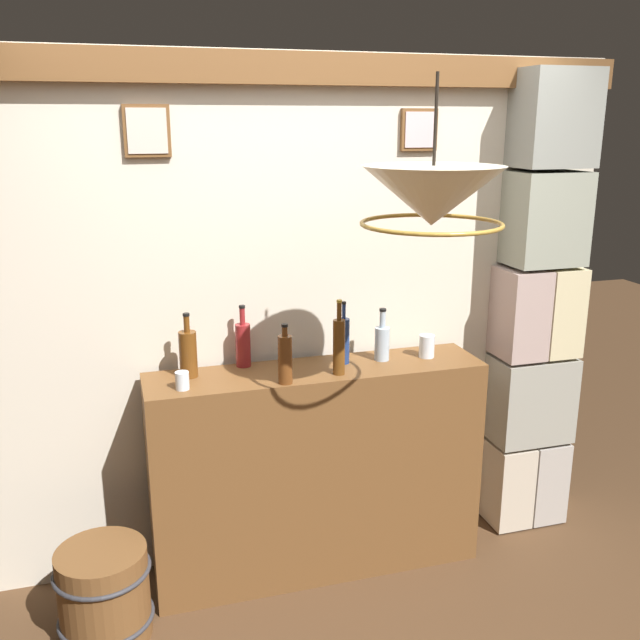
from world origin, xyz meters
TOP-DOWN VIEW (x-y plane):
  - panelled_rear_partition at (-0.00, 1.10)m, footprint 3.14×0.15m
  - stone_pillar at (1.22, 0.96)m, footprint 0.43×0.32m
  - bar_shelf_unit at (0.00, 0.84)m, footprint 1.59×0.36m
  - liquor_bottle_sherry at (-0.18, 0.70)m, footprint 0.06×0.06m
  - liquor_bottle_scotch at (0.14, 0.88)m, footprint 0.06×0.06m
  - liquor_bottle_rye at (0.08, 0.75)m, footprint 0.05×0.05m
  - liquor_bottle_tequila at (0.34, 0.88)m, footprint 0.07×0.07m
  - liquor_bottle_port at (-0.32, 0.98)m, footprint 0.07×0.07m
  - liquor_bottle_mezcal at (-0.58, 0.91)m, footprint 0.08×0.08m
  - glass_tumbler_rocks at (-0.63, 0.76)m, footprint 0.06×0.06m
  - glass_tumbler_highball at (0.56, 0.85)m, footprint 0.08×0.08m
  - pendant_lamp at (0.25, 0.21)m, footprint 0.52×0.52m
  - wooden_barrel at (-1.02, 0.61)m, footprint 0.41×0.41m

SIDE VIEW (x-z plane):
  - wooden_barrel at x=-1.02m, z-range 0.00..0.42m
  - bar_shelf_unit at x=0.00m, z-range 0.00..1.05m
  - glass_tumbler_rocks at x=-0.63m, z-range 1.05..1.12m
  - glass_tumbler_highball at x=0.56m, z-range 1.05..1.15m
  - liquor_bottle_tequila at x=0.34m, z-range 1.01..1.27m
  - liquor_bottle_port at x=-0.32m, z-range 1.01..1.30m
  - liquor_bottle_mezcal at x=-0.58m, z-range 1.01..1.30m
  - liquor_bottle_sherry at x=-0.18m, z-range 1.02..1.29m
  - liquor_bottle_scotch at x=0.14m, z-range 1.01..1.31m
  - stone_pillar at x=1.22m, z-range -0.02..2.37m
  - liquor_bottle_rye at x=0.08m, z-range 1.01..1.36m
  - panelled_rear_partition at x=0.00m, z-range 0.08..2.54m
  - pendant_lamp at x=0.25m, z-range 1.62..2.16m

